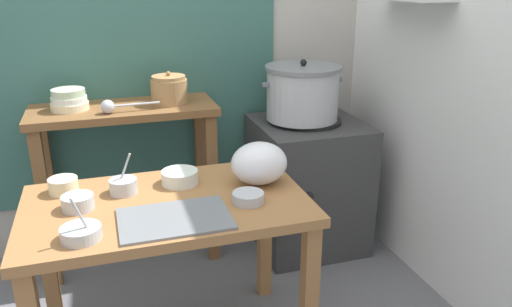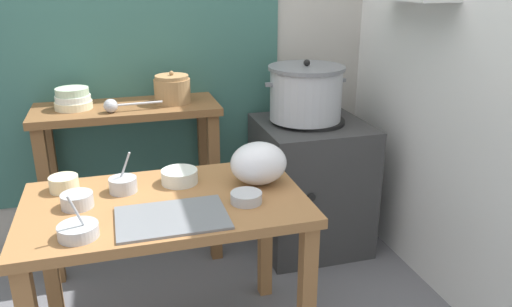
{
  "view_description": "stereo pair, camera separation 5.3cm",
  "coord_description": "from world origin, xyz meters",
  "px_view_note": "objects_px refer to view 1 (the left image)",
  "views": [
    {
      "loc": [
        -0.21,
        -1.81,
        1.57
      ],
      "look_at": [
        0.41,
        0.14,
        0.82
      ],
      "focal_mm": 35.17,
      "sensor_mm": 36.0,
      "label": 1
    },
    {
      "loc": [
        -0.16,
        -1.83,
        1.57
      ],
      "look_at": [
        0.41,
        0.14,
        0.82
      ],
      "focal_mm": 35.17,
      "sensor_mm": 36.0,
      "label": 2
    }
  ],
  "objects_px": {
    "ladle": "(110,107)",
    "prep_bowl_1": "(81,232)",
    "stove_block": "(307,183)",
    "prep_bowl_4": "(78,202)",
    "prep_bowl_5": "(123,185)",
    "serving_tray": "(176,219)",
    "prep_bowl_2": "(63,185)",
    "bowl_stack_enamel": "(69,100)",
    "back_shelf_table": "(127,146)",
    "plastic_bag": "(259,163)",
    "prep_table": "(168,226)",
    "prep_bowl_3": "(180,177)",
    "steamer_pot": "(303,92)",
    "clay_pot": "(169,90)",
    "prep_bowl_0": "(248,197)"
  },
  "relations": [
    {
      "from": "prep_table",
      "to": "prep_bowl_1",
      "type": "bearing_deg",
      "value": -145.87
    },
    {
      "from": "stove_block",
      "to": "prep_bowl_4",
      "type": "distance_m",
      "value": 1.46
    },
    {
      "from": "serving_tray",
      "to": "prep_bowl_1",
      "type": "xyz_separation_m",
      "value": [
        -0.32,
        -0.04,
        0.02
      ]
    },
    {
      "from": "prep_table",
      "to": "prep_bowl_2",
      "type": "bearing_deg",
      "value": 152.06
    },
    {
      "from": "ladle",
      "to": "prep_bowl_1",
      "type": "relative_size",
      "value": 1.74
    },
    {
      "from": "stove_block",
      "to": "serving_tray",
      "type": "height_order",
      "value": "stove_block"
    },
    {
      "from": "prep_table",
      "to": "stove_block",
      "type": "xyz_separation_m",
      "value": [
        0.91,
        0.71,
        -0.23
      ]
    },
    {
      "from": "clay_pot",
      "to": "prep_bowl_3",
      "type": "relative_size",
      "value": 1.26
    },
    {
      "from": "steamer_pot",
      "to": "prep_bowl_2",
      "type": "relative_size",
      "value": 4.04
    },
    {
      "from": "serving_tray",
      "to": "plastic_bag",
      "type": "relative_size",
      "value": 1.67
    },
    {
      "from": "prep_bowl_2",
      "to": "prep_bowl_3",
      "type": "distance_m",
      "value": 0.47
    },
    {
      "from": "plastic_bag",
      "to": "prep_bowl_5",
      "type": "bearing_deg",
      "value": 172.9
    },
    {
      "from": "back_shelf_table",
      "to": "ladle",
      "type": "xyz_separation_m",
      "value": [
        -0.07,
        -0.12,
        0.26
      ]
    },
    {
      "from": "stove_block",
      "to": "prep_bowl_1",
      "type": "xyz_separation_m",
      "value": [
        -1.23,
        -0.92,
        0.36
      ]
    },
    {
      "from": "stove_block",
      "to": "prep_bowl_2",
      "type": "bearing_deg",
      "value": -158.82
    },
    {
      "from": "bowl_stack_enamel",
      "to": "prep_table",
      "type": "bearing_deg",
      "value": -67.11
    },
    {
      "from": "bowl_stack_enamel",
      "to": "prep_bowl_4",
      "type": "distance_m",
      "value": 0.85
    },
    {
      "from": "stove_block",
      "to": "prep_bowl_5",
      "type": "distance_m",
      "value": 1.27
    },
    {
      "from": "prep_table",
      "to": "back_shelf_table",
      "type": "xyz_separation_m",
      "value": [
        -0.1,
        0.84,
        0.07
      ]
    },
    {
      "from": "ladle",
      "to": "plastic_bag",
      "type": "height_order",
      "value": "ladle"
    },
    {
      "from": "bowl_stack_enamel",
      "to": "prep_bowl_2",
      "type": "height_order",
      "value": "bowl_stack_enamel"
    },
    {
      "from": "serving_tray",
      "to": "prep_bowl_2",
      "type": "distance_m",
      "value": 0.55
    },
    {
      "from": "back_shelf_table",
      "to": "ladle",
      "type": "distance_m",
      "value": 0.29
    },
    {
      "from": "prep_bowl_1",
      "to": "prep_bowl_2",
      "type": "distance_m",
      "value": 0.42
    },
    {
      "from": "stove_block",
      "to": "prep_bowl_5",
      "type": "height_order",
      "value": "prep_bowl_5"
    },
    {
      "from": "clay_pot",
      "to": "prep_bowl_5",
      "type": "distance_m",
      "value": 0.8
    },
    {
      "from": "clay_pot",
      "to": "back_shelf_table",
      "type": "bearing_deg",
      "value": -180.0
    },
    {
      "from": "back_shelf_table",
      "to": "prep_bowl_3",
      "type": "bearing_deg",
      "value": -75.47
    },
    {
      "from": "prep_bowl_0",
      "to": "plastic_bag",
      "type": "bearing_deg",
      "value": 59.49
    },
    {
      "from": "clay_pot",
      "to": "prep_bowl_1",
      "type": "bearing_deg",
      "value": -113.75
    },
    {
      "from": "plastic_bag",
      "to": "back_shelf_table",
      "type": "bearing_deg",
      "value": 122.61
    },
    {
      "from": "ladle",
      "to": "prep_bowl_4",
      "type": "bearing_deg",
      "value": -103.36
    },
    {
      "from": "clay_pot",
      "to": "prep_bowl_4",
      "type": "distance_m",
      "value": 0.96
    },
    {
      "from": "stove_block",
      "to": "clay_pot",
      "type": "distance_m",
      "value": 0.97
    },
    {
      "from": "plastic_bag",
      "to": "prep_bowl_2",
      "type": "relative_size",
      "value": 2.05
    },
    {
      "from": "prep_table",
      "to": "prep_bowl_5",
      "type": "relative_size",
      "value": 6.56
    },
    {
      "from": "bowl_stack_enamel",
      "to": "prep_bowl_4",
      "type": "bearing_deg",
      "value": -87.8
    },
    {
      "from": "stove_block",
      "to": "prep_bowl_4",
      "type": "height_order",
      "value": "stove_block"
    },
    {
      "from": "stove_block",
      "to": "serving_tray",
      "type": "bearing_deg",
      "value": -135.78
    },
    {
      "from": "prep_bowl_2",
      "to": "prep_bowl_3",
      "type": "bearing_deg",
      "value": -6.21
    },
    {
      "from": "back_shelf_table",
      "to": "stove_block",
      "type": "xyz_separation_m",
      "value": [
        1.01,
        -0.13,
        -0.3
      ]
    },
    {
      "from": "prep_bowl_5",
      "to": "plastic_bag",
      "type": "bearing_deg",
      "value": -7.1
    },
    {
      "from": "ladle",
      "to": "prep_bowl_3",
      "type": "bearing_deg",
      "value": -66.74
    },
    {
      "from": "stove_block",
      "to": "plastic_bag",
      "type": "distance_m",
      "value": 0.93
    },
    {
      "from": "serving_tray",
      "to": "prep_bowl_2",
      "type": "xyz_separation_m",
      "value": [
        -0.4,
        0.37,
        0.03
      ]
    },
    {
      "from": "steamer_pot",
      "to": "prep_bowl_0",
      "type": "bearing_deg",
      "value": -124.27
    },
    {
      "from": "stove_block",
      "to": "steamer_pot",
      "type": "distance_m",
      "value": 0.55
    },
    {
      "from": "prep_bowl_1",
      "to": "prep_bowl_2",
      "type": "relative_size",
      "value": 1.44
    },
    {
      "from": "clay_pot",
      "to": "prep_bowl_5",
      "type": "relative_size",
      "value": 1.15
    },
    {
      "from": "prep_bowl_3",
      "to": "prep_bowl_4",
      "type": "distance_m",
      "value": 0.43
    }
  ]
}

